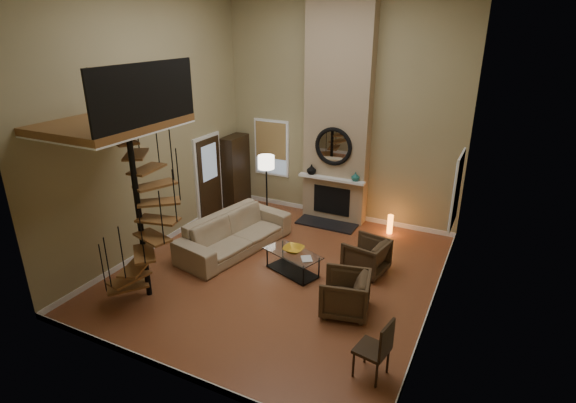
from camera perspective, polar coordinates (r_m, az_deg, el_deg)
The scene contains 32 objects.
ground at distance 9.35m, azimuth -1.11°, elevation -8.85°, with size 6.00×6.50×0.01m, color #A25A34.
back_wall at distance 11.21m, azimuth 6.64°, elevation 11.31°, with size 6.00×0.02×5.50m, color #9A8E63.
front_wall at distance 5.75m, azimuth -16.45°, elevation 0.47°, with size 6.00×0.02×5.50m, color #9A8E63.
left_wall at distance 10.01m, azimuth -16.85°, elevation 9.29°, with size 0.02×6.50×5.50m, color #9A8E63.
right_wall at distance 7.44m, azimuth 19.78°, elevation 4.84°, with size 0.02×6.50×5.50m, color #9A8E63.
baseboard_back at distance 11.97m, azimuth 6.07°, elevation -1.46°, with size 6.00×0.02×0.12m, color white.
baseboard_front at distance 7.15m, azimuth -13.99°, elevation -20.05°, with size 6.00×0.02×0.12m, color white.
baseboard_left at distance 10.87m, azimuth -15.28°, elevation -4.67°, with size 0.02×6.50×0.12m, color white.
baseboard_right at distance 8.56m, azimuth 17.40°, elevation -12.62°, with size 0.02×6.50×0.12m, color white.
chimney_breast at distance 11.03m, azimuth 6.29°, elevation 11.15°, with size 1.60×0.38×5.50m, color #9C8465.
hearth at distance 11.42m, azimuth 4.87°, elevation -2.83°, with size 1.50×0.60×0.04m, color black.
firebox at distance 11.46m, azimuth 5.49°, elevation 0.12°, with size 0.95×0.02×0.72m, color black.
mantel at distance 11.18m, azimuth 5.45°, elevation 2.85°, with size 1.70×0.18×0.06m, color white.
mirror_frame at distance 11.01m, azimuth 5.71°, elevation 6.88°, with size 0.94×0.94×0.10m, color black.
mirror_disc at distance 11.01m, azimuth 5.73°, elevation 6.89°, with size 0.80×0.80×0.01m, color white.
vase_left at distance 11.37m, azimuth 2.96°, elevation 4.05°, with size 0.24×0.24×0.25m, color black.
vase_right at distance 10.99m, azimuth 8.47°, elevation 3.10°, with size 0.20×0.20×0.21m, color #18554F.
window_back at distance 12.19m, azimuth -2.10°, elevation 6.84°, with size 1.02×0.06×1.52m.
window_right at distance 9.67m, azimuth 20.43°, elevation 1.48°, with size 0.06×1.02×1.52m.
entry_door at distance 11.76m, azimuth -9.91°, elevation 3.04°, with size 0.10×1.05×2.16m.
loft at distance 8.01m, azimuth -20.84°, elevation 9.44°, with size 1.70×2.20×1.09m.
spiral_stair at distance 8.23m, azimuth -18.20°, elevation -0.53°, with size 1.47×1.47×4.06m.
hutch at distance 12.45m, azimuth -6.61°, elevation 3.80°, with size 0.41×0.87×1.94m, color black.
sofa at distance 10.13m, azimuth -6.69°, elevation -3.88°, with size 2.73×1.07×0.80m, color tan.
armchair_near at distance 9.28m, azimuth 10.19°, elevation -6.90°, with size 0.77×0.79×0.72m, color #473420.
armchair_far at distance 8.07m, azimuth 7.72°, elevation -11.50°, with size 0.80×0.83×0.75m, color #473420.
coffee_table at distance 9.19m, azimuth 0.57°, elevation -7.34°, with size 1.31×0.95×0.45m.
bowl at distance 9.13m, azimuth 0.71°, elevation -6.04°, with size 0.41×0.41×0.10m, color yellow.
book at distance 8.85m, azimuth 2.20°, elevation -7.24°, with size 0.20×0.27×0.03m, color gray.
floor_lamp at distance 11.16m, azimuth -2.75°, elevation 4.30°, with size 0.40×0.40×1.71m.
accent_lamp at distance 11.08m, azimuth 12.70°, elevation -2.80°, with size 0.13×0.13×0.47m, color orange.
side_chair at distance 6.74m, azimuth 11.22°, elevation -17.51°, with size 0.51×0.50×0.95m.
Camera 1 is at (3.75, -7.12, 4.74)m, focal length 28.30 mm.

